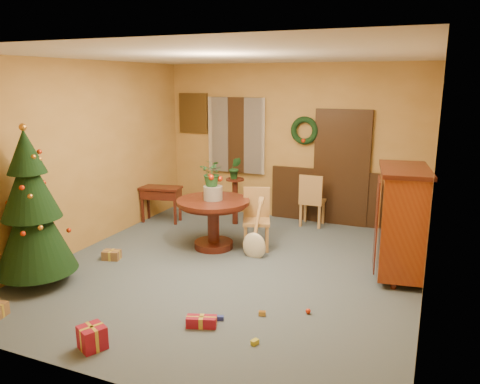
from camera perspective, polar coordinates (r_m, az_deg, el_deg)
The scene contains 20 objects.
room_envelope at distance 8.78m, azimuth 7.51°, elevation 3.68°, with size 5.50×5.50×5.50m.
dining_table at distance 7.33m, azimuth -3.28°, elevation -2.73°, with size 1.15×1.15×0.79m.
urn at distance 7.25m, azimuth -3.31°, elevation -0.11°, with size 0.29×0.29×0.22m, color slate.
centerpiece_plant at distance 7.18m, azimuth -3.35°, elevation 2.33°, with size 0.37×0.32×0.41m, color #1E4C23.
chair_near at distance 7.37m, azimuth 2.02°, elevation -2.96°, with size 0.53×0.53×0.95m.
chair_far at distance 8.51m, azimuth 8.74°, elevation -0.81°, with size 0.42×0.42×0.96m.
guitar at distance 6.97m, azimuth 1.75°, elevation -4.60°, with size 0.37×0.17×0.87m, color beige, non-canonical shape.
plant_stand at distance 8.56m, azimuth -0.60°, elevation -0.47°, with size 0.33×0.33×0.85m.
stand_plant at distance 8.45m, azimuth -0.61°, elevation 2.94°, with size 0.22×0.17×0.39m, color #19471E.
christmas_tree at distance 6.48m, azimuth -24.05°, elevation -2.09°, with size 1.01×1.01×2.09m.
writing_desk at distance 8.82m, azimuth -9.61°, elevation -0.42°, with size 0.81×0.50×0.67m.
sideboard at distance 6.59m, azimuth 19.05°, elevation -3.11°, with size 0.78×1.24×1.49m.
gift_b at distance 5.07m, azimuth -17.57°, elevation -16.55°, with size 0.31×0.31×0.24m.
gift_c at distance 7.26m, azimuth -15.38°, elevation -7.41°, with size 0.29×0.23×0.14m.
gift_d at distance 5.26m, azimuth -4.72°, elevation -15.47°, with size 0.35×0.23×0.12m.
toy_a at distance 5.38m, azimuth -2.44°, elevation -15.10°, with size 0.08×0.05×0.05m, color navy.
toy_b at distance 5.36m, azimuth -5.23°, elevation -15.26°, with size 0.06×0.06×0.06m, color #268D2C.
toy_c at distance 4.96m, azimuth 1.81°, elevation -17.82°, with size 0.08×0.05×0.05m, color gold.
toy_d at distance 5.56m, azimuth 8.31°, elevation -14.18°, with size 0.06×0.06×0.06m, color red.
toy_e at distance 5.48m, azimuth 2.72°, elevation -14.56°, with size 0.08×0.05×0.05m, color #C6842E.
Camera 1 is at (2.50, -5.64, 2.61)m, focal length 35.00 mm.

